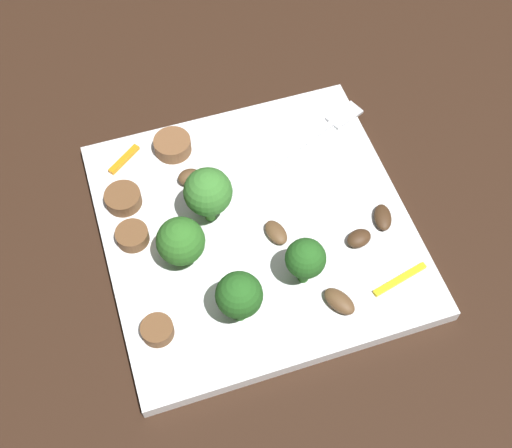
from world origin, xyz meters
TOP-DOWN VIEW (x-y plane):
  - ground_plane at (0.00, 0.00)m, footprint 1.40×1.40m
  - plate at (0.00, 0.00)m, footprint 0.27×0.27m
  - fork at (0.07, 0.07)m, footprint 0.17×0.08m
  - broccoli_floret_0 at (-0.04, -0.08)m, footprint 0.04×0.04m
  - broccoli_floret_1 at (-0.04, 0.02)m, footprint 0.04×0.04m
  - broccoli_floret_2 at (-0.07, -0.01)m, footprint 0.04×0.04m
  - broccoli_floret_3 at (0.02, -0.06)m, footprint 0.03×0.03m
  - sausage_slice_0 at (-0.11, -0.07)m, footprint 0.04×0.04m
  - sausage_slice_1 at (-0.11, 0.02)m, footprint 0.04×0.04m
  - sausage_slice_2 at (-0.11, 0.06)m, footprint 0.03×0.03m
  - sausage_slice_3 at (-0.05, 0.10)m, footprint 0.04×0.04m
  - mushroom_0 at (0.08, -0.04)m, footprint 0.03×0.02m
  - mushroom_1 at (0.11, -0.03)m, footprint 0.02×0.03m
  - mushroom_2 at (-0.04, 0.06)m, footprint 0.02×0.02m
  - mushroom_3 at (0.01, -0.02)m, footprint 0.02×0.03m
  - mushroom_4 at (0.04, -0.10)m, footprint 0.03×0.03m
  - pepper_strip_0 at (-0.10, 0.10)m, footprint 0.03×0.03m
  - pepper_strip_1 at (0.10, -0.09)m, footprint 0.05×0.02m

SIDE VIEW (x-z plane):
  - ground_plane at x=0.00m, z-range 0.00..0.00m
  - plate at x=0.00m, z-range 0.00..0.01m
  - pepper_strip_1 at x=0.10m, z-range 0.01..0.02m
  - fork at x=0.07m, z-range 0.01..0.02m
  - pepper_strip_0 at x=-0.10m, z-range 0.01..0.02m
  - mushroom_1 at x=0.11m, z-range 0.01..0.02m
  - mushroom_3 at x=0.01m, z-range 0.01..0.02m
  - mushroom_0 at x=0.08m, z-range 0.01..0.02m
  - mushroom_4 at x=0.04m, z-range 0.01..0.03m
  - sausage_slice_0 at x=-0.11m, z-range 0.01..0.03m
  - sausage_slice_1 at x=-0.11m, z-range 0.01..0.03m
  - sausage_slice_2 at x=-0.11m, z-range 0.01..0.03m
  - mushroom_2 at x=-0.04m, z-range 0.01..0.03m
  - sausage_slice_3 at x=-0.05m, z-range 0.01..0.03m
  - broccoli_floret_2 at x=-0.07m, z-range 0.02..0.07m
  - broccoli_floret_3 at x=0.02m, z-range 0.02..0.07m
  - broccoli_floret_0 at x=-0.04m, z-range 0.02..0.08m
  - broccoli_floret_1 at x=-0.04m, z-range 0.02..0.08m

